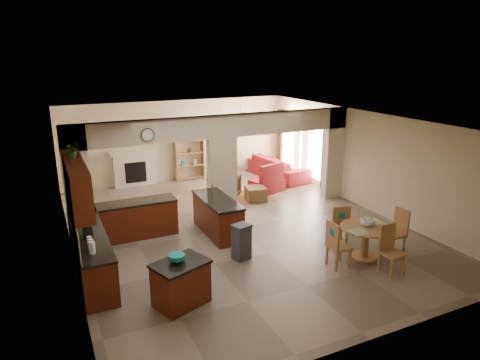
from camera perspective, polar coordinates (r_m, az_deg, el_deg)
name	(u,v)px	position (r m, az deg, el deg)	size (l,w,h in m)	color
floor	(238,228)	(11.16, -0.32, -6.37)	(10.00, 10.00, 0.00)	#756451
ceiling	(237,120)	(10.40, -0.34, 7.99)	(10.00, 10.00, 0.00)	white
wall_back	(178,140)	(15.25, -8.30, 5.24)	(8.00, 8.00, 0.00)	beige
wall_front	(379,260)	(6.79, 18.03, -10.06)	(8.00, 8.00, 0.00)	beige
wall_left	(67,198)	(9.79, -22.11, -2.24)	(10.00, 10.00, 0.00)	beige
wall_right	(363,160)	(12.84, 16.09, 2.63)	(10.00, 10.00, 0.00)	beige
partition_left_pier	(77,184)	(10.76, -20.89, -0.47)	(0.60, 0.25, 2.80)	beige
partition_center_pier	(222,177)	(11.66, -2.40, 0.36)	(0.80, 0.25, 2.20)	beige
partition_right_pier	(333,154)	(13.41, 12.34, 3.47)	(0.60, 0.25, 2.80)	beige
partition_header	(221,126)	(11.35, -2.48, 7.16)	(8.00, 0.25, 0.60)	beige
kitchen_counter	(108,237)	(9.93, -17.15, -7.25)	(2.52, 3.29, 1.48)	#451708
upper_cabinets	(77,184)	(8.88, -20.96, -0.45)	(0.35, 2.40, 0.90)	#451708
peninsula	(218,216)	(10.67, -3.00, -4.85)	(0.70, 1.85, 0.91)	#451708
wall_clock	(148,135)	(10.61, -12.22, 5.87)	(0.34, 0.34, 0.03)	#4C3419
rug	(244,197)	(13.42, 0.55, -2.34)	(1.60, 1.30, 0.01)	brown
fireplace	(135,168)	(14.89, -13.87, 1.54)	(1.60, 0.35, 1.20)	beige
shelving_unit	(189,154)	(15.29, -6.77, 3.41)	(1.00, 0.32, 1.80)	brown
window_a	(316,151)	(14.63, 10.06, 3.87)	(0.02, 0.90, 1.90)	white
window_b	(289,142)	(16.01, 6.57, 5.11)	(0.02, 0.90, 1.90)	white
glazed_door	(302,150)	(15.34, 8.22, 3.97)	(0.02, 0.70, 2.10)	white
drape_a_left	(325,154)	(14.13, 11.32, 3.36)	(0.10, 0.28, 2.30)	#3B1917
drape_a_right	(305,147)	(15.08, 8.63, 4.32)	(0.10, 0.28, 2.30)	#3B1917
drape_b_left	(297,145)	(15.49, 7.61, 4.69)	(0.10, 0.28, 2.30)	#3B1917
drape_b_right	(280,139)	(16.49, 5.36, 5.48)	(0.10, 0.28, 2.30)	#3B1917
ceiling_fan	(241,112)	(13.75, 0.07, 9.08)	(1.00, 1.00, 0.10)	white
kitchen_island	(181,283)	(7.91, -7.89, -13.46)	(1.12, 0.96, 0.82)	#451708
teal_bowl	(177,258)	(7.72, -8.42, -10.27)	(0.29, 0.29, 0.14)	#12777E
trash_can	(242,243)	(9.42, 0.21, -8.42)	(0.35, 0.30, 0.74)	#303033
dining_table	(365,237)	(9.77, 16.38, -7.36)	(1.11, 1.11, 0.75)	brown
fruit_bowl	(367,222)	(9.70, 16.61, -5.39)	(0.31, 0.31, 0.17)	#6DA824
sofa	(278,167)	(15.54, 5.10, 1.68)	(1.01, 2.58, 0.75)	maroon
chaise	(267,185)	(14.02, 3.59, -0.71)	(0.98, 0.80, 0.39)	maroon
armchair	(224,184)	(13.50, -2.16, -0.59)	(0.80, 0.82, 0.74)	maroon
ottoman	(256,194)	(13.09, 2.11, -1.86)	(0.59, 0.59, 0.43)	maroon
plant	(72,150)	(9.00, -21.52, 3.79)	(0.30, 0.26, 0.34)	#144C15
chair_north	(339,224)	(10.20, 13.08, -5.74)	(0.52, 0.52, 1.02)	brown
chair_east	(397,229)	(10.29, 20.22, -6.17)	(0.43, 0.42, 1.02)	brown
chair_south	(390,247)	(9.34, 19.37, -8.43)	(0.44, 0.44, 1.02)	brown
chair_west	(336,243)	(9.21, 12.68, -8.20)	(0.43, 0.43, 1.02)	brown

